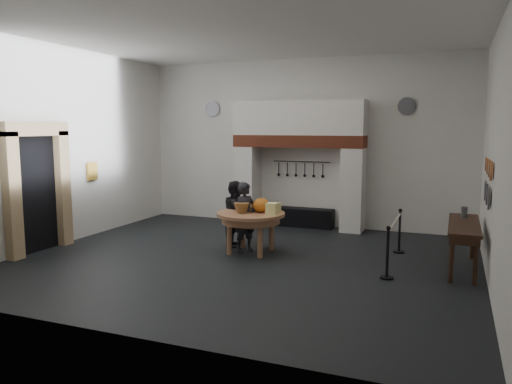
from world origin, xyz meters
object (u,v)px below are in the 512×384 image
at_px(side_table, 464,225).
at_px(barrier_post_near, 388,254).
at_px(visitor_near, 246,217).
at_px(iron_range, 299,217).
at_px(work_table, 251,214).
at_px(visitor_far, 236,214).
at_px(barrier_post_far, 400,232).

xyz_separation_m(side_table, barrier_post_near, (-1.25, -1.10, -0.42)).
bearing_deg(visitor_near, iron_range, 22.03).
bearing_deg(iron_range, work_table, -92.26).
xyz_separation_m(visitor_far, barrier_post_near, (3.50, -1.24, -0.30)).
relative_size(visitor_far, barrier_post_far, 1.66).
distance_m(side_table, barrier_post_far, 1.60).
relative_size(iron_range, side_table, 0.86).
bearing_deg(barrier_post_near, barrier_post_far, 90.00).
distance_m(work_table, barrier_post_near, 3.11).
height_order(barrier_post_near, barrier_post_far, same).
distance_m(visitor_near, barrier_post_far, 3.32).
xyz_separation_m(visitor_near, barrier_post_far, (3.10, 1.16, -0.31)).
bearing_deg(visitor_far, work_table, -141.00).
bearing_deg(barrier_post_near, work_table, 164.44).
bearing_deg(iron_range, barrier_post_far, -34.23).
bearing_deg(visitor_near, barrier_post_far, -42.87).
distance_m(visitor_near, visitor_far, 0.57).
bearing_deg(work_table, side_table, 3.73).
xyz_separation_m(iron_range, visitor_near, (-0.25, -3.10, 0.51)).
bearing_deg(barrier_post_far, side_table, -35.64).
bearing_deg(visitor_near, side_table, -59.93).
height_order(visitor_near, barrier_post_near, visitor_near).
distance_m(iron_range, barrier_post_far, 3.45).
xyz_separation_m(work_table, visitor_near, (-0.13, 0.02, -0.08)).
height_order(visitor_near, side_table, visitor_near).
bearing_deg(barrier_post_near, visitor_far, 160.44).
bearing_deg(iron_range, side_table, -34.67).
bearing_deg(visitor_far, visitor_near, -147.76).
xyz_separation_m(iron_range, side_table, (4.10, -2.84, 0.62)).
distance_m(visitor_far, side_table, 4.75).
bearing_deg(side_table, barrier_post_far, 144.36).
height_order(work_table, side_table, side_table).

